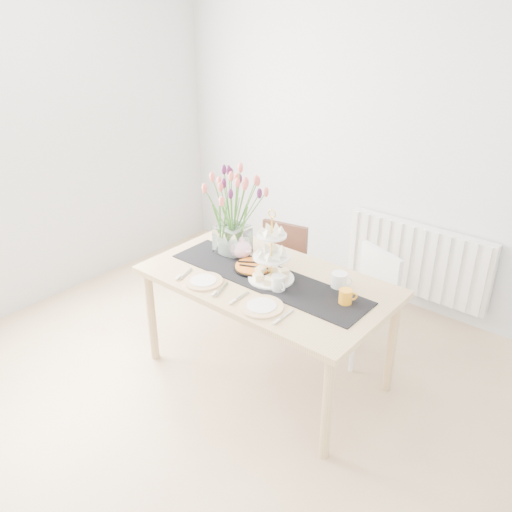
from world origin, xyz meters
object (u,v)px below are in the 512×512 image
Objects in this scene: plate_left at (203,281)px; radiator at (417,260)px; chair_white at (367,295)px; mug_orange at (345,297)px; cake_stand at (271,263)px; tulip_vase at (232,199)px; cream_jug at (339,280)px; chair_brown at (279,266)px; plate_right at (261,307)px; teapot at (241,249)px; mug_white at (278,283)px; dining_table at (267,289)px; tart_tin at (254,267)px.

radiator is at bearing 68.83° from plate_left.
chair_white is 0.75m from mug_orange.
tulip_vase is at bearing 162.70° from cake_stand.
chair_brown is at bearing 128.92° from cream_jug.
tulip_vase reaches higher than cream_jug.
cake_stand is 0.36m from plate_right.
chair_white is 3.00× the size of plate_right.
teapot is (-0.35, 0.11, -0.05)m from cake_stand.
plate_left is (0.13, -0.95, 0.31)m from chair_brown.
chair_white is at bearing 80.14° from plate_right.
chair_white is 1.81× the size of cake_stand.
plate_right is at bearing -79.47° from chair_white.
mug_white is at bearing 151.20° from mug_orange.
dining_table is 0.37m from teapot.
dining_table is 0.56m from mug_orange.
plate_left is at bearing -102.71° from chair_white.
tart_tin is at bearing 68.03° from plate_left.
chair_brown is at bearing 97.53° from plate_left.
dining_table is 0.36m from plate_right.
dining_table is 0.20m from cake_stand.
tart_tin reaches higher than chair_brown.
dining_table is 0.47m from cream_jug.
chair_brown is at bearing -135.45° from radiator.
cake_stand is at bearing -104.06° from radiator.
radiator is 1.78m from plate_right.
cream_jug is at bearing -40.13° from chair_brown.
plate_left is 0.47m from plate_right.
mug_white is at bearing 27.32° from plate_left.
chair_brown is 0.88m from tulip_vase.
teapot is at bearing 161.85° from cake_stand.
dining_table is at bearing -176.37° from cream_jug.
tart_tin is at bearing 167.39° from cake_stand.
cream_jug is at bearing 27.03° from cake_stand.
teapot is 0.42m from plate_left.
tart_tin is (0.17, -0.08, -0.05)m from teapot.
plate_left is 0.95× the size of plate_right.
tart_tin is at bearing -107.52° from chair_white.
mug_white is at bearing 102.17° from plate_right.
chair_brown is at bearing 121.55° from dining_table.
plate_right is (0.19, -0.30, 0.08)m from dining_table.
mug_orange is at bearing 0.94° from tart_tin.
mug_white is at bearing -156.27° from cream_jug.
teapot is 2.28× the size of cream_jug.
cream_jug is (0.73, 0.08, -0.02)m from teapot.
tulip_vase is at bearing 161.42° from dining_table.
teapot is (0.10, -0.03, -0.33)m from tulip_vase.
radiator is 4.62× the size of plate_right.
mug_orange reaches higher than plate_right.
teapot is 0.91× the size of plate_left.
cream_jug is at bearing -89.18° from radiator.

